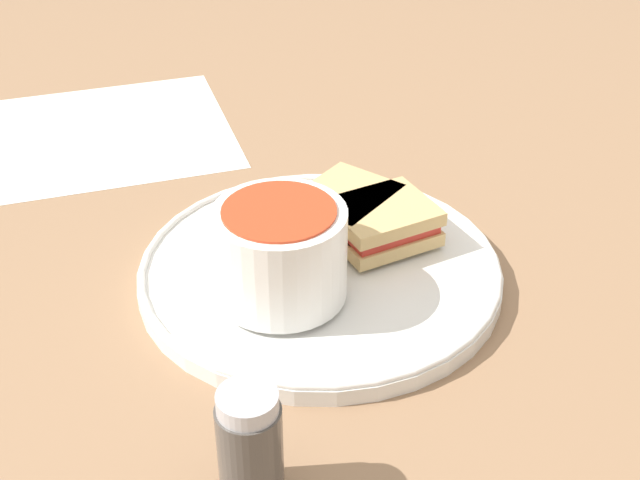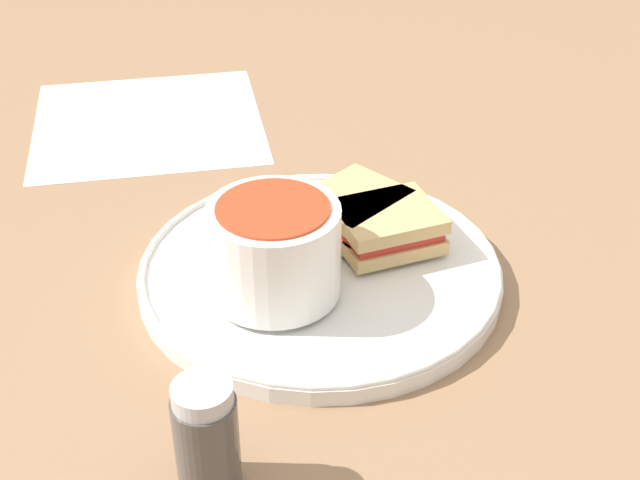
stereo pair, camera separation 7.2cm
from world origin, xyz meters
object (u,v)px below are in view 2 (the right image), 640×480
soup_bowl (274,249)px  sandwich_half_far (354,210)px  spoon (226,255)px  salt_shaker (207,439)px  sandwich_half_near (387,226)px

soup_bowl → sandwich_half_far: size_ratio=0.94×
soup_bowl → spoon: soup_bowl is taller
soup_bowl → salt_shaker: soup_bowl is taller
spoon → sandwich_half_near: (0.00, -0.14, 0.01)m
spoon → sandwich_half_far: size_ratio=1.07×
sandwich_half_near → soup_bowl: bearing=117.2°
sandwich_half_near → salt_shaker: size_ratio=1.14×
sandwich_half_far → soup_bowl: bearing=136.5°
sandwich_half_far → salt_shaker: salt_shaker is taller
sandwich_half_near → sandwich_half_far: size_ratio=0.88×
salt_shaker → soup_bowl: bearing=-19.3°
soup_bowl → sandwich_half_far: bearing=-43.5°
spoon → sandwich_half_far: sandwich_half_far is taller
spoon → sandwich_half_far: 0.12m
soup_bowl → sandwich_half_near: 0.12m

